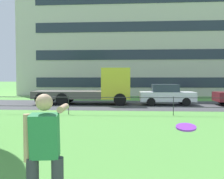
# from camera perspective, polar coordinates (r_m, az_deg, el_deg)

# --- Properties ---
(street_strip) EXTENTS (80.00, 6.85, 0.01)m
(street_strip) POSITION_cam_1_polar(r_m,az_deg,el_deg) (18.59, 2.48, -3.53)
(street_strip) COLOR #424247
(street_strip) RESTS_ON ground
(park_fence) EXTENTS (39.67, 0.04, 1.00)m
(park_fence) POSITION_cam_1_polar(r_m,az_deg,el_deg) (13.42, 1.90, -2.99)
(park_fence) COLOR #232328
(park_fence) RESTS_ON ground
(person_thrower) EXTENTS (0.51, 0.81, 1.78)m
(person_thrower) POSITION_cam_1_polar(r_m,az_deg,el_deg) (3.47, -15.12, -14.47)
(person_thrower) COLOR #383842
(person_thrower) RESTS_ON ground
(frisbee) EXTENTS (0.31, 0.31, 0.08)m
(frisbee) POSITION_cam_1_polar(r_m,az_deg,el_deg) (3.53, 16.61, -8.28)
(frisbee) COLOR purple
(flatbed_truck_center) EXTENTS (7.34, 2.53, 2.75)m
(flatbed_truck_center) POSITION_cam_1_polar(r_m,az_deg,el_deg) (19.05, -3.48, 0.27)
(flatbed_truck_center) COLOR yellow
(flatbed_truck_center) RESTS_ON ground
(car_white_far_right) EXTENTS (4.00, 1.82, 1.54)m
(car_white_far_right) POSITION_cam_1_polar(r_m,az_deg,el_deg) (18.93, 12.37, -1.13)
(car_white_far_right) COLOR silver
(car_white_far_right) RESTS_ON ground
(apartment_building_background) EXTENTS (29.94, 15.28, 15.71)m
(apartment_building_background) POSITION_cam_1_polar(r_m,az_deg,el_deg) (35.67, 7.18, 12.03)
(apartment_building_background) COLOR beige
(apartment_building_background) RESTS_ON ground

